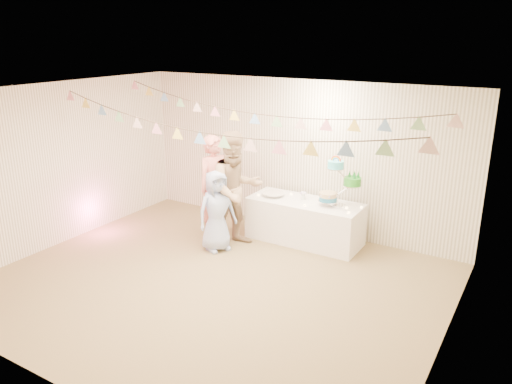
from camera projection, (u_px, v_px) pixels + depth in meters
The scene contains 25 objects.
floor at pixel (214, 284), 6.91m from camera, with size 6.00×6.00×0.00m, color olive.
ceiling at pixel (208, 94), 6.12m from camera, with size 6.00×6.00×0.00m, color white.
back_wall at pixel (297, 156), 8.55m from camera, with size 6.00×6.00×0.00m, color white.
front_wall at pixel (47, 269), 4.48m from camera, with size 6.00×6.00×0.00m, color white.
left_wall at pixel (60, 165), 7.99m from camera, with size 5.00×5.00×0.00m, color white.
right_wall at pixel (452, 242), 5.04m from camera, with size 5.00×5.00×0.00m, color white.
table at pixel (305, 221), 8.23m from camera, with size 1.87×0.75×0.70m, color white.
cake_stand at pixel (339, 180), 7.76m from camera, with size 0.68×0.40×0.76m, color silver, non-canonical shape.
cake_bottom at pixel (328, 197), 7.87m from camera, with size 0.31×0.31×0.15m, color teal, non-canonical shape.
cake_middle at pixel (352, 182), 7.75m from camera, with size 0.27×0.27×0.22m, color #258E1F, non-canonical shape.
cake_top_tier at pixel (336, 165), 7.69m from camera, with size 0.25×0.25×0.19m, color #4DE4F4, non-canonical shape.
platter at pixel (273, 193), 8.34m from camera, with size 0.36×0.36×0.02m, color white.
posy at pixel (303, 193), 8.15m from camera, with size 0.12×0.12×0.14m, color white, non-canonical shape.
person_adult_a at pixel (216, 187), 8.26m from camera, with size 0.64×0.42×1.75m, color #F18A7E.
person_adult_b at pixel (236, 190), 7.90m from camera, with size 0.91×0.71×1.88m, color tan.
person_child at pixel (217, 211), 7.81m from camera, with size 0.64×0.42×1.31m, color #A4B8E8.
bunting_back at pixel (255, 104), 7.09m from camera, with size 5.60×1.10×0.40m, color pink, non-canonical shape.
bunting_front at pixel (199, 119), 6.04m from camera, with size 5.60×0.90×0.36m, color #72A5E5, non-canonical shape.
tealight_0 at pixel (258, 195), 8.39m from camera, with size 0.04×0.04×0.03m, color #FFD88C.
tealight_1 at pixel (291, 194), 8.43m from camera, with size 0.04×0.04×0.03m, color #FFD88C.
tealight_2 at pixel (305, 205), 7.89m from camera, with size 0.04×0.04×0.03m, color #FFD88C.
tealight_3 at pixel (331, 200), 8.12m from camera, with size 0.04×0.04×0.03m, color #FFD88C.
tealight_4 at pixel (349, 212), 7.56m from camera, with size 0.04×0.04×0.03m, color #FFD88C.
tealight_5 at pixel (361, 207), 7.79m from camera, with size 0.04×0.04×0.03m, color #FFD88C.
tealight_6 at pixel (347, 208), 7.77m from camera, with size 0.04×0.04×0.03m, color #FFD88C.
Camera 1 is at (3.70, -5.00, 3.32)m, focal length 35.00 mm.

